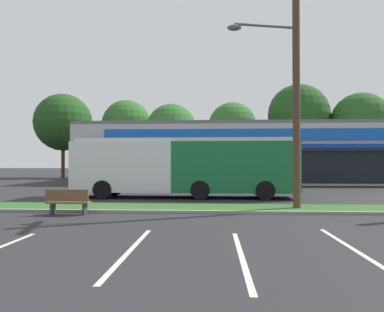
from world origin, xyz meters
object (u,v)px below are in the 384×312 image
(bus_stop_bench, at_px, (68,201))
(utility_pole, at_px, (293,75))
(car_1, at_px, (234,179))
(city_bus, at_px, (185,166))

(bus_stop_bench, bearing_deg, utility_pole, -169.12)
(utility_pole, xyz_separation_m, bus_stop_bench, (-8.61, -1.65, -4.99))
(bus_stop_bench, bearing_deg, car_1, -118.49)
(city_bus, distance_m, car_1, 6.48)
(car_1, bearing_deg, city_bus, -118.30)
(utility_pole, height_order, city_bus, utility_pole)
(utility_pole, bearing_deg, car_1, 99.18)
(utility_pole, relative_size, car_1, 2.20)
(bus_stop_bench, distance_m, car_1, 14.34)
(utility_pole, height_order, bus_stop_bench, utility_pole)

